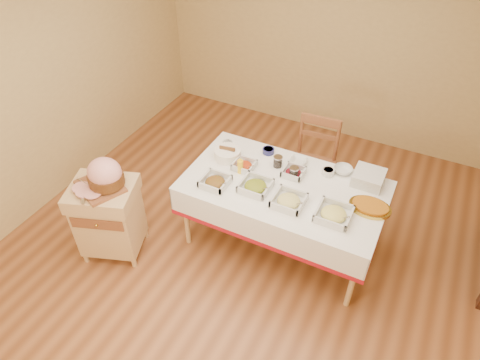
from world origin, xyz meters
The scene contains 22 objects.
room_shell centered at (0.00, 0.00, 1.30)m, with size 5.00×5.00×5.00m.
dining_table centered at (0.30, 0.30, 0.60)m, with size 1.82×1.02×0.76m.
butcher_cart centered at (-1.12, -0.52, 0.46)m, with size 0.70×0.64×0.81m.
dining_chair centered at (0.35, 1.02, 0.52)m, with size 0.48×0.46×1.01m.
ham_on_board centered at (-1.07, -0.48, 0.94)m, with size 0.44×0.42×0.29m.
serving_dish_a centered at (-0.26, 0.02, 0.79)m, with size 0.24×0.24×0.11m.
serving_dish_b centered at (0.09, 0.13, 0.79)m, with size 0.26×0.26×0.11m.
serving_dish_c centered at (0.43, 0.09, 0.79)m, with size 0.27×0.27×0.11m.
serving_dish_d centered at (0.82, 0.11, 0.79)m, with size 0.28×0.28×0.11m.
serving_dish_e centered at (-0.13, 0.36, 0.79)m, with size 0.21×0.20×0.09m.
serving_dish_f centered at (0.32, 0.47, 0.79)m, with size 0.20×0.19×0.09m.
small_bowl_left centered at (-0.44, 0.61, 0.79)m, with size 0.11×0.11×0.05m.
small_bowl_mid centered at (-0.03, 0.68, 0.79)m, with size 0.12×0.12×0.05m.
small_bowl_right centered at (0.61, 0.62, 0.79)m, with size 0.12×0.12×0.06m.
bowl_white_imported centered at (0.30, 0.67, 0.78)m, with size 0.16×0.16×0.04m, color silver.
bowl_small_imported centered at (0.72, 0.72, 0.79)m, with size 0.17×0.17×0.05m, color silver.
preserve_jar_left centered at (0.14, 0.52, 0.81)m, with size 0.09×0.09×0.11m.
preserve_jar_right centered at (0.33, 0.44, 0.81)m, with size 0.09×0.09×0.11m.
mustard_bottle centered at (-0.14, 0.28, 0.84)m, with size 0.05×0.05×0.17m.
bread_basket centered at (-0.35, 0.43, 0.81)m, with size 0.26×0.26×0.12m.
plate_stack centered at (0.97, 0.67, 0.82)m, with size 0.27×0.27×0.11m.
brass_platter centered at (1.07, 0.34, 0.78)m, with size 0.36×0.26×0.05m.
Camera 1 is at (1.26, -2.49, 3.30)m, focal length 32.00 mm.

